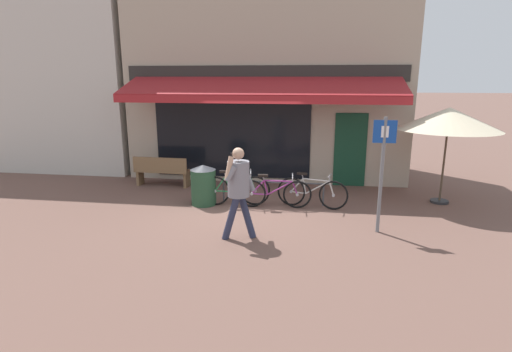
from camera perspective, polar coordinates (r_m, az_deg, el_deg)
ground_plane at (r=9.39m, az=-1.76°, el=-5.15°), size 160.00×160.00×0.00m
shop_front at (r=13.07m, az=1.87°, el=14.14°), size 8.39×4.50×6.26m
neighbour_building at (r=16.37m, az=-26.86°, el=13.52°), size 6.74×4.00×6.74m
bike_rack_rail at (r=9.88m, az=2.40°, el=-1.42°), size 2.59×0.04×0.57m
bicycle_green at (r=9.77m, az=-3.03°, el=-1.98°), size 1.70×0.52×0.88m
bicycle_purple at (r=9.58m, az=2.61°, el=-2.43°), size 1.78×0.52×0.83m
bicycle_silver at (r=9.71m, az=7.98°, el=-2.31°), size 1.71×0.52×0.85m
pedestrian_adult at (r=7.58m, az=-2.51°, el=-1.14°), size 0.67×0.64×1.82m
litter_bin at (r=9.88m, az=-7.52°, el=-1.24°), size 0.63×0.63×1.00m
parking_sign at (r=8.19m, az=17.61°, el=1.76°), size 0.44×0.07×2.33m
cafe_parasol at (r=10.70m, az=25.84°, el=7.33°), size 2.40×2.40×2.37m
park_bench at (r=11.76m, az=-13.29°, el=0.75°), size 1.62×0.51×0.87m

